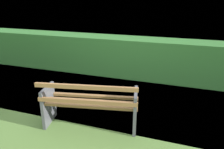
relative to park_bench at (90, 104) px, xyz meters
The scene contains 3 objects.
ground_plane 0.43m from the park_bench, 101.70° to the left, with size 1400.00×1400.00×0.00m, color #567A38.
park_bench is the anchor object (origin of this frame).
hedge_row 2.73m from the park_bench, 90.25° to the left, with size 12.38×0.80×1.05m, color #387A33.
Camera 1 is at (1.41, -2.99, 2.11)m, focal length 34.91 mm.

